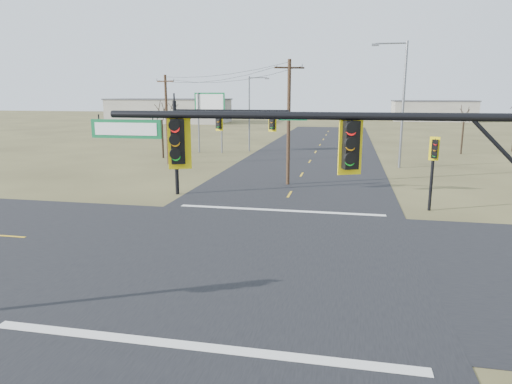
% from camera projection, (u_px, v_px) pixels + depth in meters
% --- Properties ---
extents(ground, '(320.00, 320.00, 0.00)m').
position_uv_depth(ground, '(253.00, 254.00, 19.36)').
color(ground, olive).
rests_on(ground, ground).
extents(road_ew, '(160.00, 14.00, 0.02)m').
position_uv_depth(road_ew, '(253.00, 253.00, 19.35)').
color(road_ew, black).
rests_on(road_ew, ground).
extents(road_ns, '(14.00, 160.00, 0.02)m').
position_uv_depth(road_ns, '(253.00, 253.00, 19.35)').
color(road_ns, black).
rests_on(road_ns, ground).
extents(stop_bar_near, '(12.00, 0.40, 0.01)m').
position_uv_depth(stop_bar_near, '(196.00, 346.00, 12.16)').
color(stop_bar_near, silver).
rests_on(stop_bar_near, road_ns).
extents(stop_bar_far, '(12.00, 0.40, 0.01)m').
position_uv_depth(stop_bar_far, '(280.00, 210.00, 26.54)').
color(stop_bar_far, silver).
rests_on(stop_bar_far, road_ns).
extents(mast_arm_near, '(10.33, 0.59, 6.75)m').
position_uv_depth(mast_arm_near, '(357.00, 172.00, 10.06)').
color(mast_arm_near, black).
rests_on(mast_arm_near, ground).
extents(mast_arm_far, '(8.82, 0.54, 6.22)m').
position_uv_depth(mast_arm_far, '(222.00, 128.00, 29.46)').
color(mast_arm_far, black).
rests_on(mast_arm_far, ground).
extents(pedestal_signal_ne, '(0.64, 0.55, 4.32)m').
position_uv_depth(pedestal_signal_ne, '(434.00, 157.00, 25.85)').
color(pedestal_signal_ne, black).
rests_on(pedestal_signal_ne, ground).
extents(utility_pole_near, '(2.07, 1.05, 9.12)m').
position_uv_depth(utility_pole_near, '(289.00, 121.00, 33.37)').
color(utility_pole_near, '#44311D').
rests_on(utility_pole_near, ground).
extents(utility_pole_far, '(1.97, 0.87, 8.47)m').
position_uv_depth(utility_pole_far, '(167.00, 118.00, 43.54)').
color(utility_pole_far, '#44311D').
rests_on(utility_pole_far, ground).
extents(highway_sign, '(3.67, 0.36, 6.88)m').
position_uv_depth(highway_sign, '(210.00, 111.00, 52.30)').
color(highway_sign, slate).
rests_on(highway_sign, ground).
extents(streetlight_a, '(3.14, 0.33, 11.29)m').
position_uv_depth(streetlight_a, '(401.00, 98.00, 41.02)').
color(streetlight_a, slate).
rests_on(streetlight_a, ground).
extents(streetlight_c, '(2.45, 0.26, 8.78)m').
position_uv_depth(streetlight_c, '(251.00, 110.00, 53.65)').
color(streetlight_c, slate).
rests_on(streetlight_c, ground).
extents(bare_tree_a, '(2.75, 2.75, 6.36)m').
position_uv_depth(bare_tree_a, '(161.00, 110.00, 47.91)').
color(bare_tree_a, black).
rests_on(bare_tree_a, ground).
extents(bare_tree_b, '(2.73, 2.73, 6.25)m').
position_uv_depth(bare_tree_b, '(173.00, 108.00, 60.17)').
color(bare_tree_b, black).
rests_on(bare_tree_b, ground).
extents(bare_tree_c, '(2.55, 2.55, 5.81)m').
position_uv_depth(bare_tree_c, '(465.00, 114.00, 51.19)').
color(bare_tree_c, black).
rests_on(bare_tree_c, ground).
extents(warehouse_left, '(28.00, 14.00, 5.50)m').
position_uv_depth(warehouse_left, '(170.00, 111.00, 112.85)').
color(warehouse_left, '#A9A495').
rests_on(warehouse_left, ground).
extents(warehouse_mid, '(20.00, 12.00, 5.00)m').
position_uv_depth(warehouse_mid, '(432.00, 111.00, 119.40)').
color(warehouse_mid, '#A9A495').
rests_on(warehouse_mid, ground).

